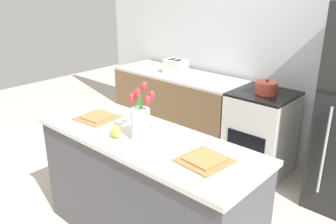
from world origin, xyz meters
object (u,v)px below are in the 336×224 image
(pear_figurine, at_px, (116,131))
(toaster, at_px, (175,67))
(flower_vase, at_px, (140,119))
(cooking_pot, at_px, (267,88))
(plate_setting_left, at_px, (97,117))
(plate_setting_right, at_px, (204,160))
(stove_range, at_px, (260,133))

(pear_figurine, height_order, toaster, toaster)
(flower_vase, xyz_separation_m, cooking_pot, (0.13, 1.62, -0.10))
(cooking_pot, bearing_deg, flower_vase, -94.42)
(pear_figurine, bearing_deg, plate_setting_left, 161.15)
(pear_figurine, xyz_separation_m, plate_setting_right, (0.68, 0.14, -0.04))
(stove_range, relative_size, plate_setting_left, 2.89)
(plate_setting_right, bearing_deg, plate_setting_left, 180.00)
(toaster, height_order, cooking_pot, toaster)
(flower_vase, bearing_deg, stove_range, 86.46)
(plate_setting_left, xyz_separation_m, plate_setting_right, (1.08, 0.00, 0.00))
(stove_range, xyz_separation_m, plate_setting_left, (-0.64, -1.61, 0.48))
(pear_figurine, distance_m, toaster, 1.96)
(cooking_pot, bearing_deg, stove_range, 153.28)
(stove_range, xyz_separation_m, flower_vase, (-0.10, -1.64, 0.62))
(stove_range, height_order, plate_setting_right, plate_setting_right)
(stove_range, relative_size, pear_figurine, 7.35)
(cooking_pot, bearing_deg, pear_figurine, -98.66)
(flower_vase, height_order, pear_figurine, flower_vase)
(stove_range, distance_m, toaster, 1.30)
(cooking_pot, bearing_deg, toaster, -179.47)
(plate_setting_left, bearing_deg, toaster, 108.90)
(flower_vase, distance_m, plate_setting_right, 0.56)
(stove_range, xyz_separation_m, toaster, (-1.18, -0.02, 0.54))
(flower_vase, distance_m, plate_setting_left, 0.55)
(stove_range, xyz_separation_m, cooking_pot, (0.02, -0.01, 0.51))
(pear_figurine, bearing_deg, plate_setting_right, 11.35)
(plate_setting_right, height_order, toaster, toaster)
(stove_range, xyz_separation_m, plate_setting_right, (0.44, -1.61, 0.48))
(toaster, xyz_separation_m, cooking_pot, (1.21, 0.01, -0.02))
(flower_vase, bearing_deg, cooking_pot, 85.58)
(flower_vase, relative_size, toaster, 1.44)
(stove_range, relative_size, flower_vase, 2.22)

